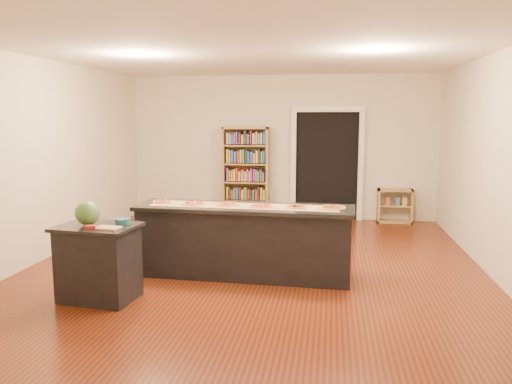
# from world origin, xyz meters

# --- Properties ---
(room) EXTENTS (6.00, 7.00, 2.80)m
(room) POSITION_xyz_m (0.00, 0.00, 1.40)
(room) COLOR beige
(room) RESTS_ON ground
(doorway) EXTENTS (1.40, 0.09, 2.21)m
(doorway) POSITION_xyz_m (0.90, 3.46, 1.20)
(doorway) COLOR black
(doorway) RESTS_ON room
(kitchen_island) EXTENTS (2.72, 0.74, 0.90)m
(kitchen_island) POSITION_xyz_m (-0.07, -0.29, 0.45)
(kitchen_island) COLOR black
(kitchen_island) RESTS_ON ground
(side_counter) EXTENTS (0.84, 0.62, 0.83)m
(side_counter) POSITION_xyz_m (-1.50, -1.36, 0.42)
(side_counter) COLOR black
(side_counter) RESTS_ON ground
(bookshelf) EXTENTS (0.90, 0.32, 1.80)m
(bookshelf) POSITION_xyz_m (-0.67, 3.29, 0.90)
(bookshelf) COLOR tan
(bookshelf) RESTS_ON ground
(low_shelf) EXTENTS (0.65, 0.28, 0.65)m
(low_shelf) POSITION_xyz_m (2.20, 3.31, 0.32)
(low_shelf) COLOR tan
(low_shelf) RESTS_ON ground
(waste_bin) EXTENTS (0.26, 0.26, 0.37)m
(waste_bin) POSITION_xyz_m (-0.38, 3.16, 0.19)
(waste_bin) COLOR teal
(waste_bin) RESTS_ON ground
(kraft_paper) EXTENTS (2.37, 0.51, 0.00)m
(kraft_paper) POSITION_xyz_m (-0.07, -0.30, 0.90)
(kraft_paper) COLOR #997D4F
(kraft_paper) RESTS_ON kitchen_island
(watermelon) EXTENTS (0.26, 0.26, 0.26)m
(watermelon) POSITION_xyz_m (-1.61, -1.36, 0.96)
(watermelon) COLOR #144214
(watermelon) RESTS_ON side_counter
(cutting_board) EXTENTS (0.28, 0.20, 0.02)m
(cutting_board) POSITION_xyz_m (-1.32, -1.49, 0.84)
(cutting_board) COLOR tan
(cutting_board) RESTS_ON side_counter
(package_red) EXTENTS (0.13, 0.10, 0.04)m
(package_red) POSITION_xyz_m (-1.48, -1.54, 0.85)
(package_red) COLOR maroon
(package_red) RESTS_ON side_counter
(package_teal) EXTENTS (0.16, 0.16, 0.06)m
(package_teal) POSITION_xyz_m (-1.25, -1.26, 0.86)
(package_teal) COLOR #195966
(package_teal) RESTS_ON side_counter
(pizza_a) EXTENTS (0.27, 0.27, 0.02)m
(pizza_a) POSITION_xyz_m (-1.16, -0.21, 0.91)
(pizza_a) COLOR tan
(pizza_a) RESTS_ON kitchen_island
(pizza_b) EXTENTS (0.27, 0.27, 0.02)m
(pizza_b) POSITION_xyz_m (-0.73, -0.28, 0.91)
(pizza_b) COLOR tan
(pizza_b) RESTS_ON kitchen_island
(pizza_c) EXTENTS (0.29, 0.29, 0.02)m
(pizza_c) POSITION_xyz_m (-0.29, -0.26, 0.91)
(pizza_c) COLOR tan
(pizza_c) RESTS_ON kitchen_island
(pizza_d) EXTENTS (0.28, 0.28, 0.02)m
(pizza_d) POSITION_xyz_m (0.14, -0.32, 0.91)
(pizza_d) COLOR tan
(pizza_d) RESTS_ON kitchen_island
(pizza_e) EXTENTS (0.28, 0.28, 0.02)m
(pizza_e) POSITION_xyz_m (0.58, -0.32, 0.91)
(pizza_e) COLOR tan
(pizza_e) RESTS_ON kitchen_island
(pizza_f) EXTENTS (0.31, 0.31, 0.02)m
(pizza_f) POSITION_xyz_m (1.01, -0.31, 0.91)
(pizza_f) COLOR tan
(pizza_f) RESTS_ON kitchen_island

